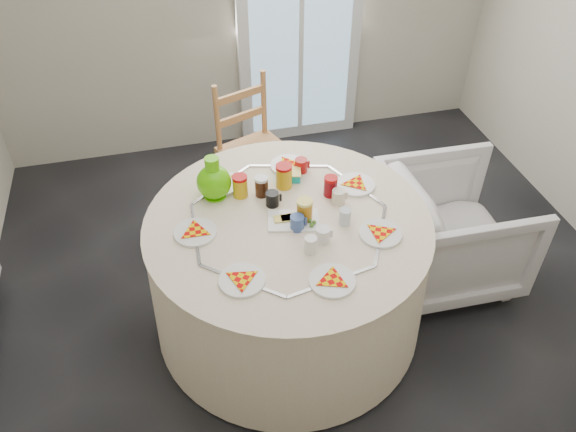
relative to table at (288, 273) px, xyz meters
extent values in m
plane|color=black|center=(0.20, 0.04, -0.38)|extent=(4.00, 4.00, 0.00)
cube|color=silver|center=(0.60, 1.99, 0.68)|extent=(1.00, 0.08, 2.10)
cylinder|color=beige|center=(0.00, 0.00, 0.00)|extent=(1.56, 1.56, 0.79)
imported|color=silver|center=(1.07, 0.12, 0.02)|extent=(0.76, 0.81, 0.82)
cube|color=#08A7B0|center=(0.09, 0.35, 0.41)|extent=(0.15, 0.13, 0.05)
camera|label=1|loc=(-0.54, -2.15, 2.32)|focal=35.00mm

